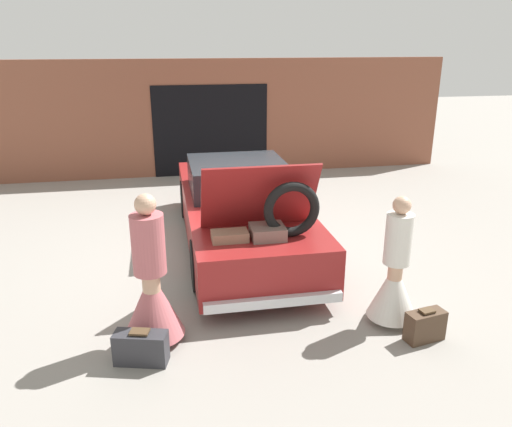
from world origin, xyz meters
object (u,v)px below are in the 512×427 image
car (241,209)px  person_left (152,291)px  suitcase_beside_right_person (425,326)px  suitcase_beside_left_person (141,348)px  person_right (394,279)px

car → person_left: (-1.40, -2.60, 0.00)m
suitcase_beside_right_person → person_left: bearing=169.3°
suitcase_beside_left_person → person_right: bearing=5.5°
person_left → suitcase_beside_left_person: size_ratio=2.92×
car → suitcase_beside_right_person: bearing=-63.3°
suitcase_beside_left_person → suitcase_beside_right_person: 3.13m
car → person_left: bearing=-118.3°
car → suitcase_beside_right_person: 3.57m
person_right → suitcase_beside_left_person: (-2.93, -0.28, -0.38)m
person_right → suitcase_beside_left_person: size_ratio=2.67×
person_left → suitcase_beside_left_person: person_left is taller
person_right → suitcase_beside_right_person: 0.62m
car → person_left: car is taller
suitcase_beside_right_person → person_right: bearing=113.7°
car → suitcase_beside_right_person: size_ratio=10.53×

